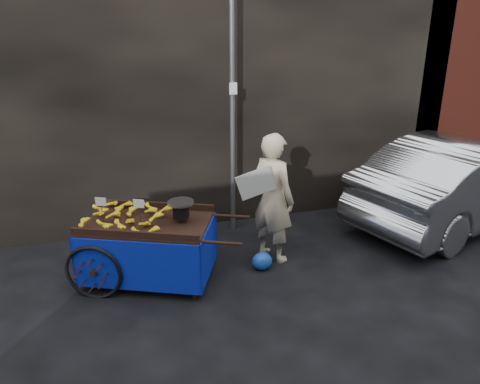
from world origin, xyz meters
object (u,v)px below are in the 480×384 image
object	(u,v)px
banana_cart	(144,228)
plastic_bag	(262,261)
vendor	(273,198)
parked_car	(464,180)

from	to	relation	value
banana_cart	plastic_bag	xyz separation A→B (m)	(1.62, -0.25, -0.64)
vendor	plastic_bag	distance (m)	0.93
vendor	plastic_bag	size ratio (longest dim) A/B	6.56
banana_cart	parked_car	size ratio (longest dim) A/B	0.55
banana_cart	vendor	distance (m)	1.89
banana_cart	parked_car	xyz separation A→B (m)	(5.60, 0.42, -0.01)
plastic_bag	parked_car	bearing A→B (deg)	9.59
banana_cart	parked_car	bearing A→B (deg)	28.40
banana_cart	plastic_bag	distance (m)	1.76
plastic_bag	parked_car	size ratio (longest dim) A/B	0.06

